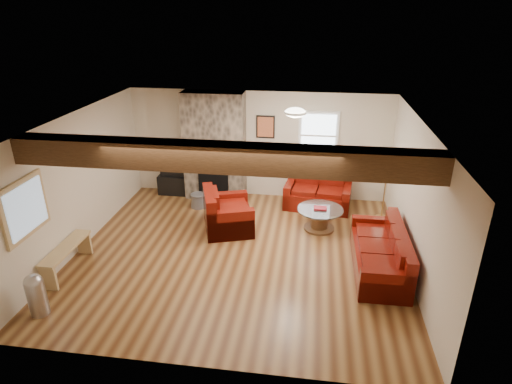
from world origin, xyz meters
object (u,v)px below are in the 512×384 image
Objects in this scene: sofa_three at (380,250)px; loveseat at (318,191)px; television at (177,167)px; floor_lamp at (388,164)px; coffee_table at (320,219)px; tv_cabinet at (178,185)px; armchair_red at (228,210)px.

sofa_three is 2.63m from loveseat.
television is 0.56× the size of floor_lamp.
television reaches higher than sofa_three.
tv_cabinet is (-3.41, 1.35, 0.01)m from coffee_table.
loveseat reaches higher than tv_cabinet.
television reaches higher than coffee_table.
loveseat is at bearing -5.10° from television.
coffee_table is 0.65× the size of floor_lamp.
television is at bearing 158.34° from coffee_table.
armchair_red is 1.13× the size of tv_cabinet.
coffee_table is 1.00× the size of tv_cabinet.
armchair_red reaches higher than loveseat.
sofa_three is 1.86× the size of armchair_red.
coffee_table is at bearing -80.34° from loveseat.
loveseat is 1.37× the size of armchair_red.
tv_cabinet is (-3.36, 0.30, -0.15)m from loveseat.
armchair_red reaches higher than coffee_table.
coffee_table is 1.17× the size of television.
floor_lamp is at bearing 170.81° from sofa_three.
sofa_three is at bearing -98.92° from floor_lamp.
sofa_three is 1.37× the size of floor_lamp.
sofa_three is 5.20m from television.
television is (-3.41, 1.35, 0.47)m from coffee_table.
tv_cabinet is at bearing 158.34° from coffee_table.
armchair_red is (-1.80, -1.31, 0.04)m from loveseat.
loveseat is (-1.07, 2.40, 0.00)m from sofa_three.
coffee_table is 3.67m from tv_cabinet.
television is at bearing -178.25° from loveseat.
floor_lamp reaches higher than armchair_red.
loveseat is 1.54× the size of tv_cabinet.
television reaches higher than tv_cabinet.
loveseat is at bearing -5.10° from tv_cabinet.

